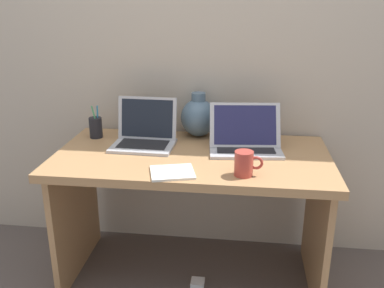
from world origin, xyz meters
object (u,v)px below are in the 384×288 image
(coffee_mug, at_px, (244,163))
(green_vase, at_px, (198,117))
(laptop_right, at_px, (245,138))
(power_brick, at_px, (198,283))
(pen_cup, at_px, (96,127))
(laptop_left, at_px, (145,133))
(notebook_stack, at_px, (172,172))

(coffee_mug, bearing_deg, green_vase, 116.20)
(laptop_right, height_order, power_brick, laptop_right)
(coffee_mug, xyz_separation_m, pen_cup, (-0.80, 0.42, 0.00))
(pen_cup, bearing_deg, power_brick, -25.13)
(laptop_left, relative_size, green_vase, 1.32)
(pen_cup, bearing_deg, laptop_left, -14.94)
(green_vase, bearing_deg, pen_cup, -169.67)
(pen_cup, bearing_deg, coffee_mug, -27.44)
(laptop_left, distance_m, coffee_mug, 0.61)
(green_vase, relative_size, coffee_mug, 1.96)
(green_vase, bearing_deg, notebook_stack, -95.87)
(power_brick, bearing_deg, coffee_mug, -33.35)
(notebook_stack, bearing_deg, laptop_left, 119.47)
(notebook_stack, bearing_deg, power_brick, 58.94)
(laptop_right, bearing_deg, green_vase, 143.16)
(pen_cup, bearing_deg, laptop_right, -6.51)
(laptop_left, xyz_separation_m, laptop_right, (0.51, -0.01, -0.00))
(coffee_mug, height_order, pen_cup, pen_cup)
(notebook_stack, bearing_deg, pen_cup, 138.54)
(notebook_stack, xyz_separation_m, power_brick, (0.10, 0.16, -0.69))
(laptop_right, distance_m, notebook_stack, 0.47)
(laptop_left, bearing_deg, power_brick, -33.66)
(coffee_mug, bearing_deg, pen_cup, 152.56)
(green_vase, distance_m, coffee_mug, 0.58)
(coffee_mug, distance_m, power_brick, 0.78)
(laptop_left, bearing_deg, laptop_right, -1.58)
(pen_cup, bearing_deg, notebook_stack, -41.46)
(laptop_left, distance_m, laptop_right, 0.51)
(green_vase, height_order, notebook_stack, green_vase)
(laptop_right, xyz_separation_m, pen_cup, (-0.80, 0.09, -0.00))
(laptop_right, distance_m, power_brick, 0.80)
(coffee_mug, height_order, power_brick, coffee_mug)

